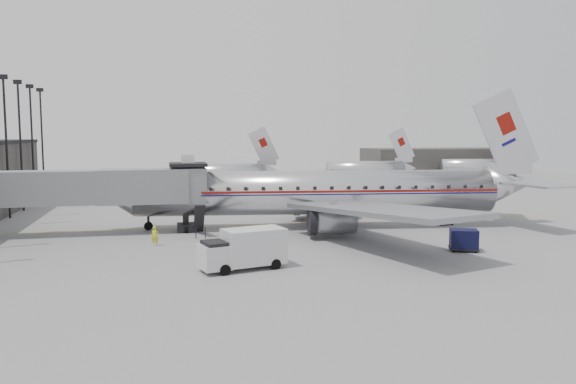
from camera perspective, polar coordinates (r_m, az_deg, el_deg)
The scene contains 12 objects.
ground at distance 50.87m, azimuth 0.39°, elevation -4.30°, with size 160.00×160.00×0.00m, color slate.
hangar at distance 122.58m, azimuth 14.86°, elevation 2.91°, with size 30.00×12.00×6.00m, color #383533.
apron_line at distance 57.32m, azimuth 1.99°, elevation -3.14°, with size 0.15×60.00×0.01m, color gold.
jet_bridge at distance 53.00m, azimuth -18.38°, elevation 0.37°, with size 21.00×6.20×7.10m.
distant_aircraft_near at distance 91.51m, azimuth -6.55°, elevation 1.94°, with size 16.39×3.20×10.26m.
distant_aircraft_mid at distance 101.37m, azimuth 8.00°, elevation 2.31°, with size 16.39×3.20×10.26m.
distant_aircraft_far at distance 115.42m, azimuth 18.54°, elevation 2.50°, with size 16.39×3.20×10.26m.
airliner at distance 54.16m, azimuth 3.81°, elevation -0.04°, with size 42.80×39.45×13.56m.
service_van at distance 37.76m, azimuth -4.52°, elevation -5.74°, with size 6.09×3.55×2.69m.
baggage_cart_navy at distance 45.59m, azimuth 17.43°, elevation -4.63°, with size 2.60×2.32×1.69m.
baggage_cart_white at distance 58.17m, azimuth 15.49°, elevation -2.45°, with size 2.13×1.80×1.46m.
ramp_worker at distance 46.74m, azimuth -13.36°, elevation -4.38°, with size 0.58×0.38×1.60m, color #CAD519.
Camera 1 is at (-11.10, -48.82, 9.04)m, focal length 35.00 mm.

